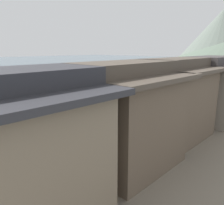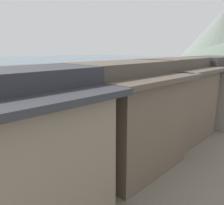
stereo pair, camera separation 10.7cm
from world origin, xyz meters
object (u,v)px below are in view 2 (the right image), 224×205
at_px(house_waterfront_tall, 173,99).
at_px(mooring_post_dock_far, 178,107).
at_px(boat_moored_second, 28,110).
at_px(mooring_post_dock_near, 2,171).
at_px(boat_moored_far, 115,106).
at_px(mooring_post_dock_mid, 105,133).
at_px(boat_moored_nearest, 205,96).
at_px(house_waterfront_second, 125,115).
at_px(house_waterfront_narrow, 209,89).
at_px(boat_moored_third, 193,84).

distance_m(house_waterfront_tall, mooring_post_dock_far, 8.40).
relative_size(boat_moored_second, mooring_post_dock_near, 4.65).
relative_size(boat_moored_far, mooring_post_dock_far, 5.52).
bearing_deg(boat_moored_second, mooring_post_dock_mid, -0.81).
relative_size(house_waterfront_tall, mooring_post_dock_mid, 8.19).
xyz_separation_m(boat_moored_second, house_waterfront_tall, (17.23, 4.03, 3.47)).
bearing_deg(boat_moored_nearest, mooring_post_dock_far, -81.02).
xyz_separation_m(house_waterfront_second, house_waterfront_tall, (-0.18, 5.98, 0.00)).
relative_size(house_waterfront_narrow, mooring_post_dock_far, 7.94).
bearing_deg(house_waterfront_second, boat_moored_third, 108.62).
bearing_deg(mooring_post_dock_mid, house_waterfront_tall, 51.73).
relative_size(house_waterfront_narrow, mooring_post_dock_near, 8.72).
height_order(house_waterfront_tall, mooring_post_dock_far, house_waterfront_tall).
relative_size(boat_moored_second, boat_moored_far, 0.77).
bearing_deg(boat_moored_nearest, house_waterfront_narrow, -67.08).
relative_size(boat_moored_second, house_waterfront_second, 0.54).
xyz_separation_m(boat_moored_second, house_waterfront_narrow, (17.53, 10.50, 3.46)).
bearing_deg(house_waterfront_narrow, house_waterfront_second, -90.54).
bearing_deg(house_waterfront_narrow, mooring_post_dock_near, -101.13).
relative_size(house_waterfront_second, house_waterfront_tall, 1.05).
xyz_separation_m(house_waterfront_narrow, mooring_post_dock_mid, (-3.64, -10.70, -2.63)).
xyz_separation_m(house_waterfront_tall, mooring_post_dock_far, (-3.34, 7.26, -2.59)).
bearing_deg(house_waterfront_second, boat_moored_nearest, 102.05).
bearing_deg(boat_moored_far, boat_moored_second, -124.58).
height_order(house_waterfront_tall, mooring_post_dock_mid, house_waterfront_tall).
bearing_deg(boat_moored_nearest, house_waterfront_second, -77.95).
bearing_deg(house_waterfront_narrow, boat_moored_third, 117.47).
xyz_separation_m(boat_moored_second, mooring_post_dock_near, (13.89, -7.98, 0.84)).
height_order(boat_moored_third, mooring_post_dock_near, mooring_post_dock_near).
bearing_deg(house_waterfront_narrow, boat_moored_far, -172.46).
bearing_deg(house_waterfront_tall, house_waterfront_narrow, 87.36).
relative_size(house_waterfront_second, house_waterfront_narrow, 0.99).
height_order(boat_moored_nearest, house_waterfront_tall, house_waterfront_tall).
xyz_separation_m(house_waterfront_second, mooring_post_dock_mid, (-3.52, 1.75, -2.63)).
height_order(house_waterfront_second, mooring_post_dock_far, house_waterfront_second).
xyz_separation_m(boat_moored_far, house_waterfront_second, (11.20, -10.95, 3.44)).
bearing_deg(boat_moored_third, house_waterfront_tall, -68.30).
distance_m(boat_moored_second, mooring_post_dock_mid, 13.92).
bearing_deg(house_waterfront_narrow, mooring_post_dock_mid, -108.76).
xyz_separation_m(mooring_post_dock_near, mooring_post_dock_mid, (0.00, 7.78, -0.00)).
xyz_separation_m(boat_moored_far, house_waterfront_tall, (11.02, -4.97, 3.44)).
bearing_deg(house_waterfront_second, house_waterfront_narrow, 89.46).
height_order(boat_moored_far, mooring_post_dock_far, mooring_post_dock_far).
height_order(house_waterfront_second, mooring_post_dock_near, house_waterfront_second).
relative_size(boat_moored_nearest, house_waterfront_second, 0.64).
bearing_deg(house_waterfront_tall, boat_moored_far, 155.71).
height_order(boat_moored_far, house_waterfront_second, house_waterfront_second).
xyz_separation_m(mooring_post_dock_near, mooring_post_dock_far, (0.00, 19.27, 0.04)).
height_order(house_waterfront_second, house_waterfront_tall, same).
xyz_separation_m(house_waterfront_second, mooring_post_dock_far, (-3.52, 13.23, -2.59)).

